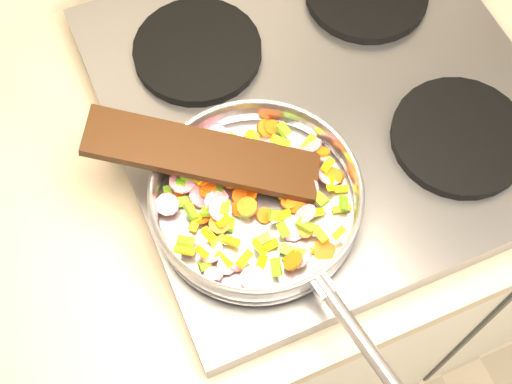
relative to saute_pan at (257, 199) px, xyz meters
name	(u,v)px	position (x,y,z in m)	size (l,w,h in m)	color
cooktop	(323,103)	(0.16, 0.13, -0.06)	(0.60, 0.60, 0.04)	#939399
grate_fl	(274,209)	(0.02, -0.01, -0.04)	(0.19, 0.19, 0.02)	black
grate_fr	(460,137)	(0.30, -0.01, -0.04)	(0.19, 0.19, 0.02)	black
grate_bl	(197,51)	(0.02, 0.27, -0.04)	(0.19, 0.19, 0.02)	black
saute_pan	(257,199)	(0.00, 0.00, 0.00)	(0.30, 0.47, 0.05)	#9E9EA5
vegetable_heap	(251,196)	(0.00, 0.01, -0.01)	(0.25, 0.25, 0.05)	#FFE70C
wooden_spatula	(204,155)	(-0.04, 0.07, 0.03)	(0.30, 0.07, 0.01)	black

